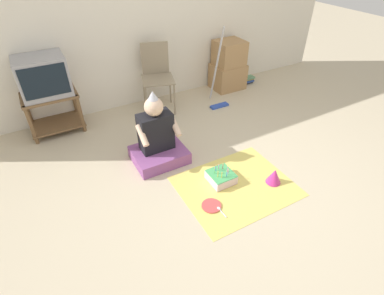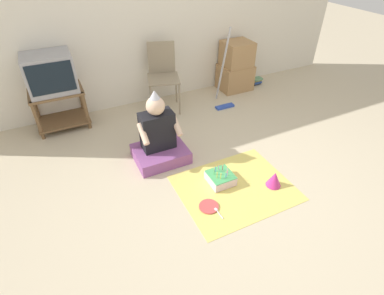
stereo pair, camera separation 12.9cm
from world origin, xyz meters
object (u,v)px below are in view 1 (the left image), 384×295
tv (43,76)px  cardboard_box_stack (228,66)px  dust_mop (218,85)px  birthday_cake (221,177)px  party_hat_blue (274,176)px  book_pile (248,80)px  person_seated (157,140)px  paper_plate (211,206)px  folding_chair (157,73)px

tv → cardboard_box_stack: size_ratio=0.72×
dust_mop → birthday_cake: dust_mop is taller
party_hat_blue → book_pile: bearing=58.4°
person_seated → dust_mop: bearing=30.8°
party_hat_blue → paper_plate: 0.74m
person_seated → party_hat_blue: person_seated is taller
book_pile → paper_plate: size_ratio=0.95×
person_seated → party_hat_blue: size_ratio=5.12×
cardboard_box_stack → birthday_cake: 2.29m
party_hat_blue → paper_plate: (-0.74, 0.03, -0.08)m
folding_chair → paper_plate: 2.12m
person_seated → folding_chair: bearing=65.9°
birthday_cake → party_hat_blue: 0.54m
folding_chair → book_pile: 1.73m
cardboard_box_stack → birthday_cake: (-1.33, -1.84, -0.30)m
cardboard_box_stack → dust_mop: 0.63m
folding_chair → person_seated: folding_chair is taller
dust_mop → book_pile: (0.89, 0.40, -0.27)m
tv → book_pile: tv is taller
folding_chair → party_hat_blue: 2.14m
person_seated → paper_plate: (0.14, -0.91, -0.25)m
book_pile → birthday_cake: birthday_cake is taller
folding_chair → birthday_cake: bearing=-92.8°
birthday_cake → paper_plate: 0.37m
tv → person_seated: 1.56m
cardboard_box_stack → book_pile: size_ratio=4.26×
tv → dust_mop: 2.25m
birthday_cake → book_pile: bearing=46.0°
book_pile → dust_mop: bearing=-155.8°
folding_chair → person_seated: size_ratio=1.09×
folding_chair → party_hat_blue: bearing=-79.6°
cardboard_box_stack → paper_plate: cardboard_box_stack is taller
book_pile → person_seated: bearing=-151.8°
folding_chair → dust_mop: 0.88m
cardboard_box_stack → paper_plate: size_ratio=4.04×
tv → paper_plate: bearing=-63.8°
tv → birthday_cake: bearing=-54.8°
tv → cardboard_box_stack: tv is taller
tv → paper_plate: size_ratio=2.92×
cardboard_box_stack → book_pile: 0.52m
person_seated → paper_plate: 0.95m
cardboard_box_stack → dust_mop: (-0.47, -0.42, -0.04)m
book_pile → folding_chair: bearing=-178.5°
cardboard_box_stack → person_seated: 2.11m
paper_plate → dust_mop: bearing=55.8°
tv → person_seated: bearing=-53.1°
cardboard_box_stack → person_seated: size_ratio=0.91×
folding_chair → dust_mop: dust_mop is taller
folding_chair → birthday_cake: folding_chair is taller
cardboard_box_stack → paper_plate: 2.66m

